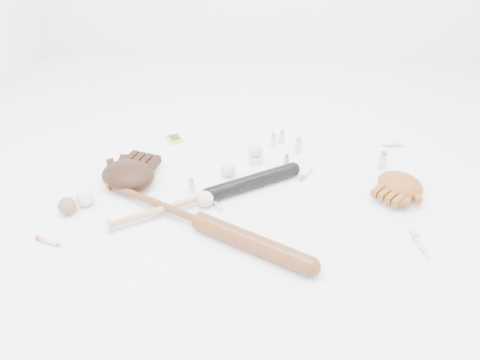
# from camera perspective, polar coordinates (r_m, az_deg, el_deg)

# --- Properties ---
(bat_dark) EXTENTS (0.77, 0.52, 0.06)m
(bat_dark) POSITION_cam_1_polar(r_m,az_deg,el_deg) (1.92, -3.92, -1.85)
(bat_dark) COLOR black
(bat_dark) RESTS_ON ground
(bat_wood) EXTENTS (0.91, 0.49, 0.07)m
(bat_wood) POSITION_cam_1_polar(r_m,az_deg,el_deg) (1.79, -4.93, -5.00)
(bat_wood) COLOR brown
(bat_wood) RESTS_ON ground
(glove_dark) EXTENTS (0.34, 0.34, 0.10)m
(glove_dark) POSITION_cam_1_polar(r_m,az_deg,el_deg) (2.06, -13.49, 0.60)
(glove_dark) COLOR black
(glove_dark) RESTS_ON ground
(glove_tan) EXTENTS (0.33, 0.33, 0.08)m
(glove_tan) POSITION_cam_1_polar(r_m,az_deg,el_deg) (2.07, 18.95, -0.54)
(glove_tan) COLOR brown
(glove_tan) RESTS_ON ground
(trading_card) EXTENTS (0.11, 0.12, 0.01)m
(trading_card) POSITION_cam_1_polar(r_m,az_deg,el_deg) (2.37, -8.01, 4.98)
(trading_card) COLOR gold
(trading_card) RESTS_ON ground
(pedestal) EXTENTS (0.07, 0.07, 0.04)m
(pedestal) POSITION_cam_1_polar(r_m,az_deg,el_deg) (2.16, 1.87, 2.58)
(pedestal) COLOR white
(pedestal) RESTS_ON ground
(baseball_on_pedestal) EXTENTS (0.07, 0.07, 0.07)m
(baseball_on_pedestal) POSITION_cam_1_polar(r_m,az_deg,el_deg) (2.14, 1.90, 3.73)
(baseball_on_pedestal) COLOR silver
(baseball_on_pedestal) RESTS_ON pedestal
(baseball_left) EXTENTS (0.07, 0.07, 0.07)m
(baseball_left) POSITION_cam_1_polar(r_m,az_deg,el_deg) (2.00, -18.40, -2.08)
(baseball_left) COLOR silver
(baseball_left) RESTS_ON ground
(baseball_upper) EXTENTS (0.07, 0.07, 0.07)m
(baseball_upper) POSITION_cam_1_polar(r_m,az_deg,el_deg) (2.06, -1.43, 1.32)
(baseball_upper) COLOR silver
(baseball_upper) RESTS_ON ground
(baseball_mid) EXTENTS (0.07, 0.07, 0.07)m
(baseball_mid) POSITION_cam_1_polar(r_m,az_deg,el_deg) (1.90, -4.24, -2.35)
(baseball_mid) COLOR silver
(baseball_mid) RESTS_ON ground
(baseball_aged) EXTENTS (0.07, 0.07, 0.07)m
(baseball_aged) POSITION_cam_1_polar(r_m,az_deg,el_deg) (1.98, -20.33, -2.99)
(baseball_aged) COLOR brown
(baseball_aged) RESTS_ON ground
(syringe_0) EXTENTS (0.11, 0.15, 0.02)m
(syringe_0) POSITION_cam_1_polar(r_m,az_deg,el_deg) (1.92, -9.62, -3.29)
(syringe_0) COLOR #ADBCC6
(syringe_0) RESTS_ON ground
(syringe_1) EXTENTS (0.09, 0.13, 0.02)m
(syringe_1) POSITION_cam_1_polar(r_m,az_deg,el_deg) (1.92, -3.12, -2.70)
(syringe_1) COLOR #ADBCC6
(syringe_1) RESTS_ON ground
(syringe_2) EXTENTS (0.09, 0.12, 0.02)m
(syringe_2) POSITION_cam_1_polar(r_m,az_deg,el_deg) (2.10, 8.20, 0.75)
(syringe_2) COLOR #ADBCC6
(syringe_2) RESTS_ON ground
(syringe_3) EXTENTS (0.06, 0.17, 0.02)m
(syringe_3) POSITION_cam_1_polar(r_m,az_deg,el_deg) (1.85, 21.12, -7.26)
(syringe_3) COLOR #ADBCC6
(syringe_3) RESTS_ON ground
(syringe_4) EXTENTS (0.15, 0.05, 0.02)m
(syringe_4) POSITION_cam_1_polar(r_m,az_deg,el_deg) (2.40, 17.99, 4.10)
(syringe_4) COLOR #ADBCC6
(syringe_4) RESTS_ON ground
(syringe_5) EXTENTS (0.14, 0.06, 0.02)m
(syringe_5) POSITION_cam_1_polar(r_m,az_deg,el_deg) (1.87, -22.15, -7.03)
(syringe_5) COLOR #ADBCC6
(syringe_5) RESTS_ON ground
(vial_0) EXTENTS (0.03, 0.03, 0.07)m
(vial_0) POSITION_cam_1_polar(r_m,az_deg,el_deg) (2.28, 4.09, 4.93)
(vial_0) COLOR silver
(vial_0) RESTS_ON ground
(vial_1) EXTENTS (0.03, 0.03, 0.07)m
(vial_1) POSITION_cam_1_polar(r_m,az_deg,el_deg) (2.30, 5.11, 5.21)
(vial_1) COLOR silver
(vial_1) RESTS_ON ground
(vial_2) EXTENTS (0.03, 0.03, 0.08)m
(vial_2) POSITION_cam_1_polar(r_m,az_deg,el_deg) (2.24, 7.14, 4.20)
(vial_2) COLOR silver
(vial_2) RESTS_ON ground
(vial_3) EXTENTS (0.04, 0.04, 0.09)m
(vial_3) POSITION_cam_1_polar(r_m,az_deg,el_deg) (2.20, 16.98, 2.32)
(vial_3) COLOR silver
(vial_3) RESTS_ON ground
(vial_4) EXTENTS (0.03, 0.03, 0.07)m
(vial_4) POSITION_cam_1_polar(r_m,az_deg,el_deg) (1.98, -5.93, -0.68)
(vial_4) COLOR silver
(vial_4) RESTS_ON ground
(vial_5) EXTENTS (0.03, 0.03, 0.07)m
(vial_5) POSITION_cam_1_polar(r_m,az_deg,el_deg) (2.13, 5.68, 2.37)
(vial_5) COLOR silver
(vial_5) RESTS_ON ground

